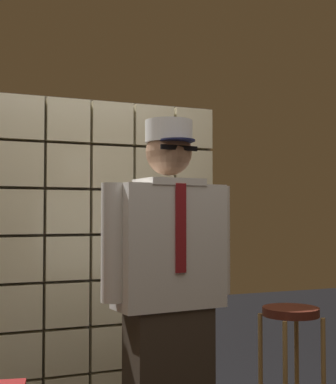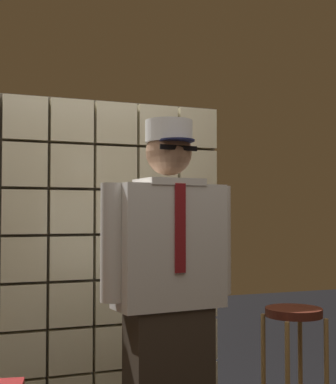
% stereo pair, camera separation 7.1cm
% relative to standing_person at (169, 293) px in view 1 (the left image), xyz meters
% --- Properties ---
extents(glass_block_wall, '(1.86, 0.10, 2.17)m').
position_rel_standing_person_xyz_m(glass_block_wall, '(-0.15, 1.06, 0.11)').
color(glass_block_wall, beige).
rests_on(glass_block_wall, ground).
extents(standing_person, '(0.73, 0.33, 1.83)m').
position_rel_standing_person_xyz_m(standing_person, '(0.00, 0.00, 0.00)').
color(standing_person, '#382D23').
rests_on(standing_person, ground).
extents(bar_stool, '(0.34, 0.34, 0.79)m').
position_rel_standing_person_xyz_m(bar_stool, '(0.88, 0.22, -0.37)').
color(bar_stool, '#592319').
rests_on(bar_stool, ground).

